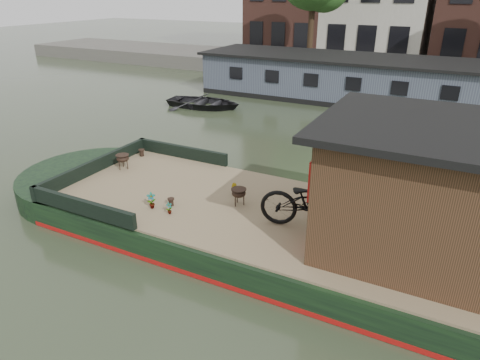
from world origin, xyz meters
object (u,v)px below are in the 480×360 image
at_px(potted_plant_a, 151,201).
at_px(dinghy, 204,100).
at_px(cabin, 430,189).
at_px(bicycle, 316,203).
at_px(brazier_front, 239,197).
at_px(brazier_rear, 123,162).

relative_size(potted_plant_a, dinghy, 0.11).
relative_size(cabin, dinghy, 1.13).
relative_size(cabin, bicycle, 1.79).
height_order(potted_plant_a, brazier_front, brazier_front).
distance_m(bicycle, brazier_rear, 5.67).
bearing_deg(bicycle, brazier_front, 71.88).
bearing_deg(brazier_rear, bicycle, -7.07).
height_order(cabin, potted_plant_a, cabin).
relative_size(brazier_front, brazier_rear, 0.98).
distance_m(cabin, brazier_front, 3.97).
bearing_deg(potted_plant_a, cabin, 10.50).
bearing_deg(dinghy, brazier_front, -150.61).
distance_m(cabin, brazier_rear, 7.69).
bearing_deg(cabin, bicycle, -173.97).
xyz_separation_m(cabin, dinghy, (-10.49, 9.28, -1.51)).
xyz_separation_m(bicycle, dinghy, (-8.50, 9.49, -0.87)).
distance_m(bicycle, dinghy, 12.78).
xyz_separation_m(cabin, potted_plant_a, (-5.47, -1.01, -1.04)).
bearing_deg(bicycle, potted_plant_a, 92.27).
distance_m(potted_plant_a, brazier_rear, 2.60).
height_order(bicycle, brazier_rear, bicycle).
xyz_separation_m(cabin, brazier_front, (-3.83, 0.03, -1.03)).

